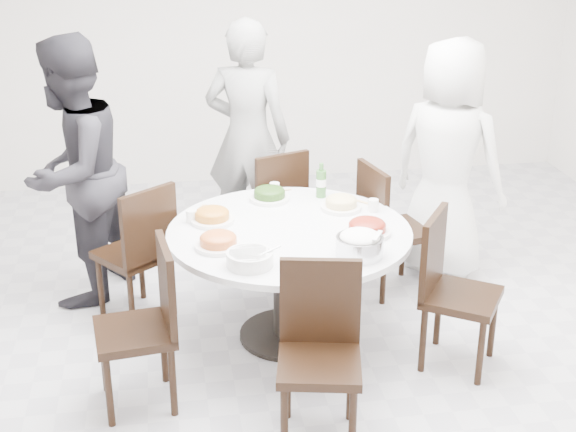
{
  "coord_description": "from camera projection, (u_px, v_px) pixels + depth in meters",
  "views": [
    {
      "loc": [
        -0.99,
        -4.49,
        2.69
      ],
      "look_at": [
        -0.26,
        -0.01,
        0.82
      ],
      "focal_mm": 50.0,
      "sensor_mm": 36.0,
      "label": 1
    }
  ],
  "objects": [
    {
      "name": "diner_left",
      "position": [
        73.0,
        173.0,
        5.36
      ],
      "size": [
        1.03,
        1.11,
        1.84
      ],
      "primitive_type": "imported",
      "rotation": [
        0.0,
        0.0,
        4.23
      ],
      "color": "black",
      "rests_on": "floor"
    },
    {
      "name": "soup_bowl",
      "position": [
        250.0,
        259.0,
        4.42
      ],
      "size": [
        0.26,
        0.26,
        0.08
      ],
      "primitive_type": "cylinder",
      "color": "white",
      "rests_on": "dining_table"
    },
    {
      "name": "tea_cups",
      "position": [
        279.0,
        188.0,
        5.45
      ],
      "size": [
        0.07,
        0.07,
        0.08
      ],
      "primitive_type": "cylinder",
      "color": "white",
      "rests_on": "dining_table"
    },
    {
      "name": "floor",
      "position": [
        327.0,
        328.0,
        5.27
      ],
      "size": [
        6.0,
        6.0,
        0.01
      ],
      "primitive_type": "cube",
      "color": "silver",
      "rests_on": "ground"
    },
    {
      "name": "chair_s",
      "position": [
        319.0,
        360.0,
        4.05
      ],
      "size": [
        0.5,
        0.5,
        0.95
      ],
      "primitive_type": "cube",
      "rotation": [
        0.0,
        0.0,
        6.08
      ],
      "color": "black",
      "rests_on": "floor"
    },
    {
      "name": "diner_middle",
      "position": [
        248.0,
        138.0,
        6.13
      ],
      "size": [
        0.78,
        0.65,
        1.82
      ],
      "primitive_type": "imported",
      "rotation": [
        0.0,
        0.0,
        2.76
      ],
      "color": "black",
      "rests_on": "floor"
    },
    {
      "name": "dish_pale",
      "position": [
        341.0,
        204.0,
        5.19
      ],
      "size": [
        0.26,
        0.26,
        0.07
      ],
      "primitive_type": "cylinder",
      "color": "white",
      "rests_on": "dining_table"
    },
    {
      "name": "dish_greens",
      "position": [
        269.0,
        195.0,
        5.34
      ],
      "size": [
        0.27,
        0.27,
        0.07
      ],
      "primitive_type": "cylinder",
      "color": "white",
      "rests_on": "dining_table"
    },
    {
      "name": "chair_ne",
      "position": [
        395.0,
        228.0,
        5.61
      ],
      "size": [
        0.5,
        0.5,
        0.95
      ],
      "primitive_type": "cube",
      "rotation": [
        0.0,
        0.0,
        1.79
      ],
      "color": "black",
      "rests_on": "floor"
    },
    {
      "name": "chopsticks",
      "position": [
        272.0,
        190.0,
        5.52
      ],
      "size": [
        0.24,
        0.04,
        0.01
      ],
      "primitive_type": null,
      "color": "tan",
      "rests_on": "dining_table"
    },
    {
      "name": "chair_n",
      "position": [
        270.0,
        208.0,
        5.96
      ],
      "size": [
        0.54,
        0.54,
        0.95
      ],
      "primitive_type": "cube",
      "rotation": [
        0.0,
        0.0,
        3.5
      ],
      "color": "black",
      "rests_on": "floor"
    },
    {
      "name": "dish_redbrown",
      "position": [
        367.0,
        228.0,
        4.82
      ],
      "size": [
        0.29,
        0.29,
        0.07
      ],
      "primitive_type": "cylinder",
      "color": "white",
      "rests_on": "dining_table"
    },
    {
      "name": "diner_right",
      "position": [
        448.0,
        160.0,
        5.75
      ],
      "size": [
        1.0,
        0.99,
        1.75
      ],
      "primitive_type": "imported",
      "rotation": [
        0.0,
        0.0,
        2.37
      ],
      "color": "white",
      "rests_on": "floor"
    },
    {
      "name": "beverage_bottle",
      "position": [
        321.0,
        180.0,
        5.37
      ],
      "size": [
        0.07,
        0.07,
        0.24
      ],
      "primitive_type": "cylinder",
      "color": "#316729",
      "rests_on": "dining_table"
    },
    {
      "name": "rice_bowl",
      "position": [
        360.0,
        246.0,
        4.53
      ],
      "size": [
        0.27,
        0.27,
        0.12
      ],
      "primitive_type": "cylinder",
      "color": "silver",
      "rests_on": "dining_table"
    },
    {
      "name": "dish_orange",
      "position": [
        212.0,
        217.0,
        4.99
      ],
      "size": [
        0.28,
        0.28,
        0.07
      ],
      "primitive_type": "cylinder",
      "color": "white",
      "rests_on": "dining_table"
    },
    {
      "name": "dining_table",
      "position": [
        289.0,
        284.0,
        5.04
      ],
      "size": [
        1.5,
        1.5,
        0.75
      ],
      "primitive_type": "cylinder",
      "color": "white",
      "rests_on": "floor"
    },
    {
      "name": "chair_sw",
      "position": [
        134.0,
        328.0,
        4.34
      ],
      "size": [
        0.47,
        0.47,
        0.95
      ],
      "primitive_type": "cube",
      "rotation": [
        0.0,
        0.0,
        4.84
      ],
      "color": "black",
      "rests_on": "floor"
    },
    {
      "name": "chair_nw",
      "position": [
        134.0,
        251.0,
        5.26
      ],
      "size": [
        0.59,
        0.59,
        0.95
      ],
      "primitive_type": "cube",
      "rotation": [
        0.0,
        0.0,
        3.8
      ],
      "color": "black",
      "rests_on": "floor"
    },
    {
      "name": "dish_tofu",
      "position": [
        218.0,
        242.0,
        4.64
      ],
      "size": [
        0.28,
        0.28,
        0.07
      ],
      "primitive_type": "cylinder",
      "color": "white",
      "rests_on": "dining_table"
    },
    {
      "name": "chair_se",
      "position": [
        462.0,
        294.0,
        4.71
      ],
      "size": [
        0.58,
        0.58,
        0.95
      ],
      "primitive_type": "cube",
      "rotation": [
        0.0,
        0.0,
        7.26
      ],
      "color": "black",
      "rests_on": "floor"
    },
    {
      "name": "wall_back",
      "position": [
        264.0,
        36.0,
        7.48
      ],
      "size": [
        6.0,
        0.01,
        2.8
      ],
      "primitive_type": "cube",
      "color": "white",
      "rests_on": "ground"
    }
  ]
}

